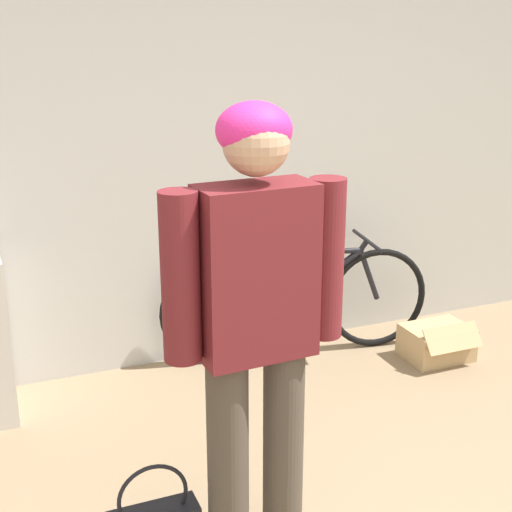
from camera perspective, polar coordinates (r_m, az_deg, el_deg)
name	(u,v)px	position (r m, az deg, el deg)	size (l,w,h in m)	color
wall_back	(170,150)	(4.15, -6.90, 8.42)	(8.00, 0.07, 2.60)	silver
person	(256,308)	(2.54, -0.01, -4.21)	(0.68, 0.25, 1.74)	#4C4238
bicycle	(297,301)	(4.42, 3.31, -3.63)	(1.69, 0.46, 0.73)	black
cardboard_box	(437,342)	(4.59, 14.27, -6.71)	(0.40, 0.36, 0.26)	tan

